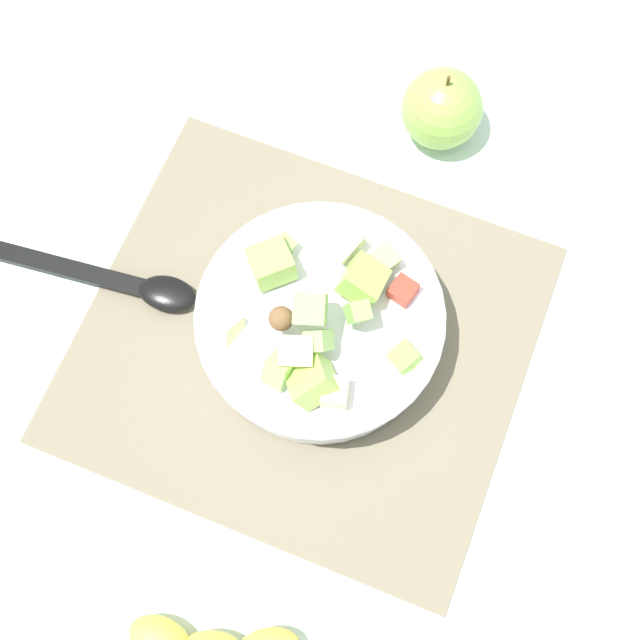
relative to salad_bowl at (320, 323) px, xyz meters
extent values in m
plane|color=silver|center=(-0.01, -0.01, -0.04)|extent=(2.40, 2.40, 0.00)
cube|color=#756B56|center=(-0.01, -0.01, -0.04)|extent=(0.41, 0.37, 0.01)
cylinder|color=white|center=(0.00, 0.00, -0.01)|extent=(0.21, 0.21, 0.06)
torus|color=white|center=(0.00, 0.00, 0.02)|extent=(0.23, 0.23, 0.02)
cube|color=#9EC656|center=(0.03, 0.04, 0.04)|extent=(0.04, 0.04, 0.04)
cube|color=#A3CC6B|center=(-0.01, -0.06, 0.03)|extent=(0.03, 0.03, 0.03)
cube|color=#A3CC6B|center=(-0.06, 0.05, 0.03)|extent=(0.03, 0.03, 0.03)
cube|color=#A3CC6B|center=(0.01, -0.03, 0.05)|extent=(0.03, 0.03, 0.03)
cube|color=#9EC656|center=(0.02, -0.06, 0.03)|extent=(0.05, 0.05, 0.05)
cube|color=beige|center=(0.00, -0.05, 0.04)|extent=(0.04, 0.04, 0.03)
cube|color=#9EC656|center=(-0.06, 0.02, 0.03)|extent=(0.05, 0.05, 0.03)
cube|color=#BC3828|center=(0.06, 0.05, 0.02)|extent=(0.03, 0.03, 0.02)
cube|color=#A3CC6B|center=(0.04, 0.07, 0.03)|extent=(0.03, 0.03, 0.03)
cube|color=beige|center=(0.04, -0.06, 0.03)|extent=(0.03, 0.03, 0.02)
sphere|color=brown|center=(-0.03, -0.02, 0.05)|extent=(0.04, 0.04, 0.03)
cube|color=beige|center=(-0.01, 0.07, 0.03)|extent=(0.04, 0.04, 0.03)
cube|color=#93C160|center=(0.00, -0.01, 0.06)|extent=(0.04, 0.04, 0.04)
cube|color=beige|center=(-0.07, -0.04, 0.02)|extent=(0.03, 0.04, 0.03)
cube|color=#93C160|center=(0.03, 0.01, 0.05)|extent=(0.03, 0.03, 0.03)
cube|color=#8CB74C|center=(0.08, -0.01, 0.02)|extent=(0.03, 0.03, 0.03)
ellipsoid|color=black|center=(-0.15, -0.02, -0.03)|extent=(0.06, 0.04, 0.01)
cube|color=black|center=(-0.25, -0.03, -0.04)|extent=(0.17, 0.04, 0.01)
sphere|color=#8CB74C|center=(0.03, 0.26, 0.00)|extent=(0.08, 0.08, 0.08)
cylinder|color=brown|center=(0.03, 0.26, 0.04)|extent=(0.00, 0.00, 0.01)
ellipsoid|color=yellow|center=(-0.02, -0.30, -0.03)|extent=(0.06, 0.04, 0.04)
camera|label=1|loc=(0.10, -0.25, 0.76)|focal=49.48mm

